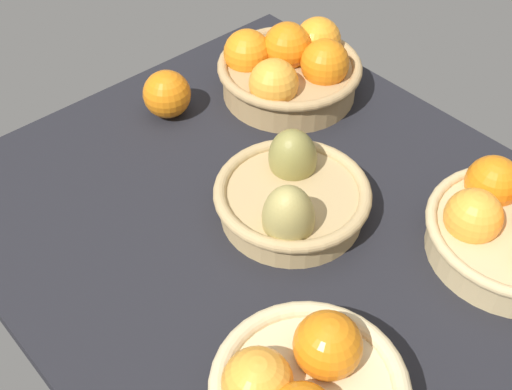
% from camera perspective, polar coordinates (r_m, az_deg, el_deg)
% --- Properties ---
extents(market_tray, '(0.84, 0.72, 0.03)m').
position_cam_1_polar(market_tray, '(0.90, 2.32, -2.81)').
color(market_tray, black).
rests_on(market_tray, ground).
extents(basket_far_left, '(0.24, 0.24, 0.12)m').
position_cam_1_polar(basket_far_left, '(1.09, 2.95, 10.96)').
color(basket_far_left, tan).
rests_on(basket_far_left, market_tray).
extents(basket_center_pears, '(0.21, 0.21, 0.13)m').
position_cam_1_polar(basket_center_pears, '(0.87, 3.07, -0.09)').
color(basket_center_pears, tan).
rests_on(basket_center_pears, market_tray).
extents(loose_orange_front_gap, '(0.08, 0.08, 0.08)m').
position_cam_1_polar(loose_orange_front_gap, '(1.05, -7.77, 8.70)').
color(loose_orange_front_gap, orange).
rests_on(loose_orange_front_gap, market_tray).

